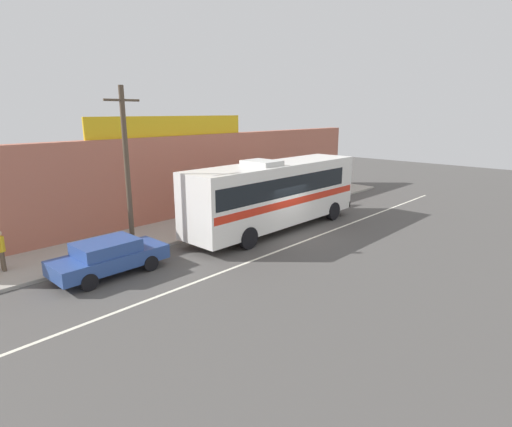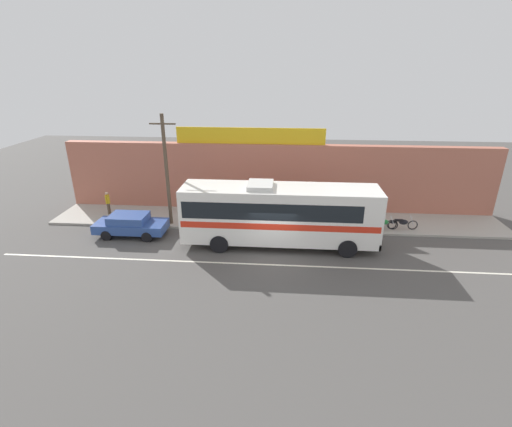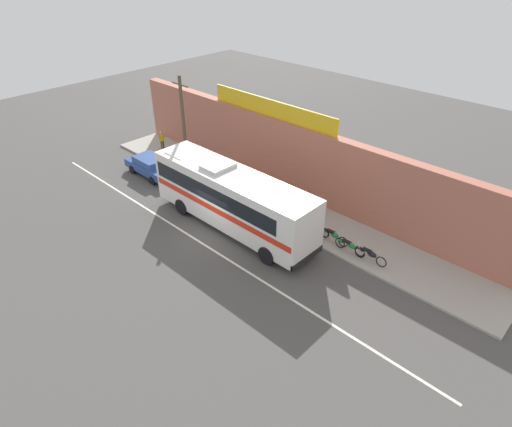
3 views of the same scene
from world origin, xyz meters
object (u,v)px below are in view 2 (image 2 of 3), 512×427
object	(u,v)px
utility_pole	(167,169)
motorcycle_blue	(342,220)
motorcycle_red	(383,223)
pedestrian_far_left	(108,201)
motorcycle_green	(402,223)
motorcycle_orange	(363,221)
intercity_bus	(278,212)
parked_car	(131,224)

from	to	relation	value
utility_pole	motorcycle_blue	world-z (taller)	utility_pole
motorcycle_red	pedestrian_far_left	distance (m)	18.49
motorcycle_blue	pedestrian_far_left	bearing A→B (deg)	176.61
motorcycle_green	pedestrian_far_left	bearing A→B (deg)	176.80
motorcycle_orange	motorcycle_red	bearing A→B (deg)	-9.37
utility_pole	pedestrian_far_left	bearing A→B (deg)	164.77
motorcycle_green	pedestrian_far_left	distance (m)	19.70
motorcycle_orange	motorcycle_green	distance (m)	2.43
intercity_bus	motorcycle_green	size ratio (longest dim) A/B	5.80
motorcycle_green	pedestrian_far_left	world-z (taller)	pedestrian_far_left
motorcycle_orange	pedestrian_far_left	distance (m)	17.28
intercity_bus	pedestrian_far_left	bearing A→B (deg)	162.90
intercity_bus	parked_car	distance (m)	9.20
motorcycle_red	motorcycle_blue	size ratio (longest dim) A/B	0.97
parked_car	motorcycle_orange	bearing A→B (deg)	8.05
motorcycle_blue	parked_car	bearing A→B (deg)	-171.02
parked_car	motorcycle_orange	xyz separation A→B (m)	(14.45, 2.04, -0.17)
intercity_bus	pedestrian_far_left	distance (m)	12.47
motorcycle_orange	intercity_bus	bearing A→B (deg)	-153.54
motorcycle_orange	pedestrian_far_left	size ratio (longest dim) A/B	1.17
parked_car	pedestrian_far_left	xyz separation A→B (m)	(-2.80, 3.03, 0.34)
pedestrian_far_left	utility_pole	bearing A→B (deg)	-15.23
parked_car	motorcycle_orange	distance (m)	14.59
parked_car	utility_pole	bearing A→B (deg)	40.42
parked_car	motorcycle_red	world-z (taller)	parked_car
motorcycle_blue	pedestrian_far_left	world-z (taller)	pedestrian_far_left
intercity_bus	motorcycle_blue	distance (m)	5.13
utility_pole	parked_car	bearing A→B (deg)	-139.58
utility_pole	pedestrian_far_left	size ratio (longest dim) A/B	4.37
intercity_bus	parked_car	bearing A→B (deg)	176.06
motorcycle_red	parked_car	bearing A→B (deg)	-173.28
parked_car	pedestrian_far_left	world-z (taller)	pedestrian_far_left
intercity_bus	pedestrian_far_left	world-z (taller)	intercity_bus
utility_pole	motorcycle_red	world-z (taller)	utility_pole
parked_car	motorcycle_blue	world-z (taller)	parked_car
motorcycle_orange	motorcycle_green	bearing A→B (deg)	-2.70
utility_pole	pedestrian_far_left	world-z (taller)	utility_pole
motorcycle_red	pedestrian_far_left	bearing A→B (deg)	176.32
utility_pole	motorcycle_green	bearing A→B (deg)	0.81
parked_car	motorcycle_blue	distance (m)	13.33
intercity_bus	utility_pole	world-z (taller)	utility_pole
utility_pole	motorcycle_green	size ratio (longest dim) A/B	3.68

